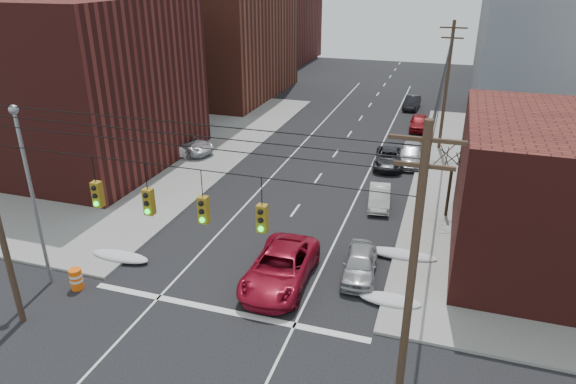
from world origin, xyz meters
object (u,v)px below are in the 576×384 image
Objects in this scene: lot_car_b at (184,144)px; parked_car_e at (419,123)px; red_pickup at (280,268)px; lot_car_d at (100,144)px; lot_car_a at (174,150)px; parked_car_a at (360,264)px; construction_barrel at (76,279)px; lot_car_c at (137,141)px; parked_car_c at (389,158)px; parked_car_d at (411,154)px; parked_car_f at (412,102)px; parked_car_b at (379,197)px.

parked_car_e is at bearing -40.05° from lot_car_b.
lot_car_d is (-21.41, 14.37, -0.08)m from red_pickup.
parked_car_a is at bearing -146.32° from lot_car_a.
lot_car_c is at bearing 115.00° from construction_barrel.
lot_car_d is (-24.43, -4.32, 0.13)m from parked_car_c.
parked_car_d reaches higher than parked_car_a.
parked_car_e is 36.43m from construction_barrel.
parked_car_e is at bearing -77.46° from parked_car_f.
lot_car_b is at bearing -170.35° from parked_car_d.
red_pickup is at bearing -136.58° from lot_car_d.
parked_car_e reaches higher than parked_car_b.
lot_car_c reaches higher than parked_car_c.
red_pickup reaches higher than parked_car_f.
parked_car_c reaches higher than parked_car_b.
parked_car_f is (-1.46, 8.24, -0.01)m from parked_car_e.
lot_car_a is 0.80× the size of lot_car_c.
parked_car_a reaches higher than lot_car_a.
lot_car_b is at bearing -175.68° from parked_car_c.
parked_car_a is 23.05m from lot_car_b.
parked_car_e is 0.98× the size of parked_car_f.
parked_car_d is 9.89m from parked_car_e.
parked_car_f is at bearing -24.44° from lot_car_b.
lot_car_d is at bearing 141.11° from lot_car_c.
red_pickup is 21.62m from lot_car_b.
lot_car_b is (-17.28, -21.94, 0.19)m from parked_car_f.
parked_car_a is at bearing -129.11° from lot_car_d.
lot_car_b is 1.16× the size of lot_car_c.
parked_car_e is 0.78× the size of lot_car_b.
lot_car_b reaches higher than parked_car_b.
parked_car_e reaches higher than parked_car_c.
lot_car_c is at bearing 58.02° from lot_car_a.
construction_barrel is (-14.07, -33.60, -0.16)m from parked_car_e.
parked_car_b is 1.05× the size of lot_car_a.
lot_car_d is at bearing 74.43° from lot_car_a.
parked_car_e reaches higher than parked_car_f.
parked_car_b is at bearing -123.62° from lot_car_a.
construction_barrel is at bearing -138.96° from parked_car_b.
red_pickup reaches higher than lot_car_b.
construction_barrel is (4.66, -19.91, -0.35)m from lot_car_b.
parked_car_c is at bearing -141.25° from parked_car_d.
lot_car_d reaches higher than parked_car_b.
parked_car_b is at bearing -86.61° from parked_car_f.
parked_car_c is 4.44× the size of construction_barrel.
lot_car_b is (-18.01, 14.38, 0.18)m from parked_car_a.
lot_car_a is at bearing -78.16° from lot_car_c.
red_pickup is 30.29m from parked_car_e.
lot_car_b is at bearing -125.70° from parked_car_f.
lot_car_d is (-24.84, 3.53, 0.16)m from parked_car_b.
parked_car_d is (1.19, 9.21, 0.10)m from parked_car_b.
parked_car_d is (4.62, 20.06, -0.13)m from red_pickup.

